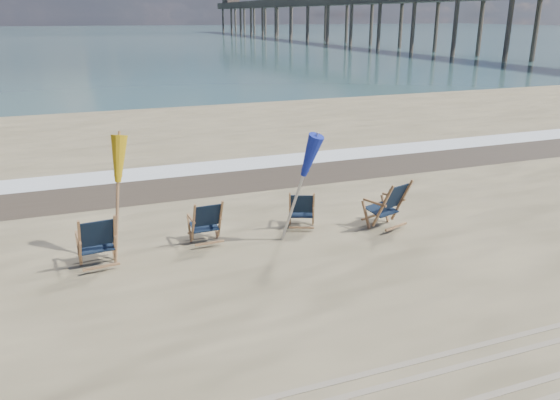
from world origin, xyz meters
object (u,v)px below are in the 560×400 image
Objects in this scene: beach_chair_1 at (220,221)px; umbrella_yellow at (113,166)px; umbrella_blue at (297,155)px; fishing_pier at (343,13)px; beach_chair_3 at (402,202)px; beach_chair_0 at (115,239)px; beach_chair_2 at (313,210)px.

umbrella_yellow is at bearing -1.07° from beach_chair_1.
fishing_pier is (37.72, 72.00, 2.82)m from umbrella_blue.
umbrella_blue is at bearing 156.48° from beach_chair_1.
fishing_pier is at bearing 62.35° from umbrella_blue.
fishing_pier reaches higher than umbrella_blue.
beach_chair_3 is 80.20m from fishing_pier.
beach_chair_0 reaches higher than beach_chair_2.
beach_chair_1 is at bearing 158.56° from umbrella_blue.
beach_chair_1 is 0.41× the size of umbrella_yellow.
beach_chair_1 is at bearing -25.80° from beach_chair_3.
umbrella_yellow is (0.12, 0.32, 1.27)m from beach_chair_0.
beach_chair_3 is (3.88, -0.48, 0.07)m from beach_chair_1.
beach_chair_3 is 0.47× the size of umbrella_blue.
beach_chair_3 reaches higher than beach_chair_2.
beach_chair_0 is at bearing 176.61° from umbrella_blue.
umbrella_yellow is 3.38m from umbrella_blue.
beach_chair_2 is at bearing 0.60° from umbrella_yellow.
umbrella_blue is (-0.61, -0.56, 1.39)m from beach_chair_2.
beach_chair_3 is (5.92, -0.13, 0.02)m from beach_chair_0.
umbrella_blue is 0.02× the size of fishing_pier.
fishing_pier is (41.06, 71.48, 2.84)m from umbrella_yellow.
beach_chair_1 is 1.09× the size of beach_chair_2.
beach_chair_0 is 1.10× the size of beach_chair_1.
umbrella_yellow is (-5.80, 0.44, 1.25)m from beach_chair_3.
beach_chair_0 is 1.32m from umbrella_yellow.
umbrella_yellow is 0.02× the size of fishing_pier.
beach_chair_3 reaches higher than beach_chair_1.
beach_chair_2 is at bearing 178.13° from beach_chair_1.
umbrella_yellow is 82.48m from fishing_pier.
beach_chair_2 is 1.62m from umbrella_blue.
beach_chair_1 is at bearing -175.79° from beach_chair_0.
umbrella_blue is at bearing -8.86° from umbrella_yellow.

